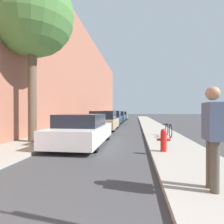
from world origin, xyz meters
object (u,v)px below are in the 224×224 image
at_px(parked_car_champagne, 104,121).
at_px(parked_car_teal, 118,117).
at_px(street_tree_near, 32,15).
at_px(pedestrian, 213,132).
at_px(parked_car_grey, 121,116).
at_px(fire_hydrant, 164,140).
at_px(bicycle, 169,130).
at_px(parked_car_white, 82,130).
at_px(parked_car_navy, 112,118).

bearing_deg(parked_car_champagne, parked_car_teal, 89.71).
bearing_deg(street_tree_near, pedestrian, -35.84).
relative_size(parked_car_grey, fire_hydrant, 5.35).
bearing_deg(parked_car_champagne, bicycle, -43.01).
xyz_separation_m(street_tree_near, pedestrian, (5.73, -4.14, -4.45)).
distance_m(pedestrian, bicycle, 6.49).
bearing_deg(pedestrian, bicycle, 179.05).
xyz_separation_m(parked_car_champagne, pedestrian, (3.66, -10.22, 0.44)).
distance_m(street_tree_near, pedestrian, 8.36).
height_order(parked_car_grey, street_tree_near, street_tree_near).
height_order(parked_car_champagne, parked_car_grey, parked_car_champagne).
relative_size(parked_car_teal, parked_car_grey, 1.04).
bearing_deg(parked_car_grey, parked_car_white, -90.03).
distance_m(parked_car_champagne, street_tree_near, 8.08).
distance_m(parked_car_white, parked_car_teal, 16.27).
bearing_deg(parked_car_champagne, parked_car_navy, 89.99).
distance_m(parked_car_white, fire_hydrant, 3.47).
xyz_separation_m(parked_car_teal, street_tree_near, (-2.13, -16.43, 4.92)).
height_order(parked_car_champagne, bicycle, parked_car_champagne).
bearing_deg(parked_car_white, fire_hydrant, -23.90).
relative_size(parked_car_teal, fire_hydrant, 5.59).
bearing_deg(parked_car_white, pedestrian, -50.45).
height_order(parked_car_teal, parked_car_grey, parked_car_teal).
bearing_deg(parked_car_navy, parked_car_white, -89.43).
bearing_deg(bicycle, street_tree_near, -160.71).
bearing_deg(bicycle, parked_car_grey, 100.31).
bearing_deg(parked_car_champagne, parked_car_white, -88.95).
relative_size(parked_car_champagne, parked_car_teal, 1.00).
height_order(parked_car_navy, bicycle, parked_car_navy).
height_order(parked_car_champagne, street_tree_near, street_tree_near).
height_order(parked_car_white, bicycle, parked_car_white).
distance_m(parked_car_navy, pedestrian, 15.66).
height_order(parked_car_champagne, parked_car_teal, parked_car_champagne).
bearing_deg(street_tree_near, parked_car_champagne, 71.14).
bearing_deg(fire_hydrant, parked_car_champagne, 114.08).
height_order(parked_car_champagne, pedestrian, pedestrian).
height_order(parked_car_teal, street_tree_near, street_tree_near).
relative_size(parked_car_navy, parked_car_grey, 1.07).
bearing_deg(parked_car_teal, street_tree_near, -97.39).
relative_size(street_tree_near, pedestrian, 4.17).
xyz_separation_m(parked_car_navy, street_tree_near, (-2.08, -11.08, 4.88)).
distance_m(parked_car_teal, bicycle, 14.67).
distance_m(parked_car_champagne, pedestrian, 10.87).
bearing_deg(street_tree_near, parked_car_grey, 84.11).
bearing_deg(parked_car_grey, parked_car_navy, -90.67).
bearing_deg(parked_car_white, parked_car_teal, 90.20).
relative_size(parked_car_white, street_tree_near, 0.60).
bearing_deg(parked_car_white, parked_car_grey, 89.97).
height_order(street_tree_near, fire_hydrant, street_tree_near).
xyz_separation_m(parked_car_champagne, bicycle, (4.05, -3.77, -0.21)).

